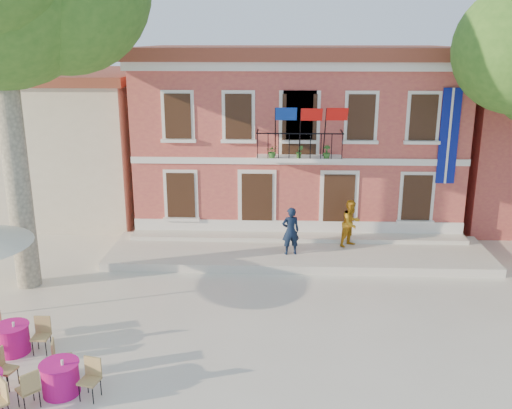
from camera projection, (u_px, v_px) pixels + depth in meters
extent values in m
plane|color=beige|center=(236.00, 309.00, 17.13)|extent=(90.00, 90.00, 0.00)
cube|color=#CB5F49|center=(296.00, 138.00, 25.66)|extent=(13.00, 8.00, 7.00)
cube|color=brown|center=(298.00, 52.00, 24.61)|extent=(13.50, 8.50, 0.50)
cube|color=silver|center=(301.00, 66.00, 20.93)|extent=(13.30, 0.35, 0.35)
cube|color=silver|center=(299.00, 158.00, 21.39)|extent=(3.20, 0.90, 0.15)
cube|color=black|center=(300.00, 134.00, 20.73)|extent=(3.20, 0.04, 0.04)
cube|color=navy|center=(449.00, 136.00, 21.33)|extent=(0.70, 0.05, 3.60)
cube|color=navy|center=(275.00, 114.00, 20.22)|extent=(0.76, 0.27, 0.47)
cube|color=red|center=(301.00, 114.00, 20.18)|extent=(0.76, 0.29, 0.47)
cube|color=red|center=(326.00, 114.00, 20.15)|extent=(0.76, 0.27, 0.47)
imported|color=#26591E|center=(272.00, 151.00, 21.05)|extent=(0.43, 0.37, 0.48)
imported|color=#26591E|center=(300.00, 152.00, 21.02)|extent=(0.26, 0.21, 0.48)
imported|color=#26591E|center=(327.00, 152.00, 20.98)|extent=(0.27, 0.27, 0.48)
cube|color=beige|center=(54.00, 144.00, 27.20)|extent=(9.00, 9.00, 6.00)
cube|color=brown|center=(47.00, 75.00, 26.30)|extent=(9.40, 9.40, 0.40)
cube|color=silver|center=(298.00, 253.00, 21.23)|extent=(14.00, 3.40, 0.30)
cylinder|color=#A59E84|center=(15.00, 163.00, 17.71)|extent=(0.77, 0.77, 8.19)
imported|color=black|center=(291.00, 231.00, 20.47)|extent=(0.72, 0.55, 1.76)
imported|color=orange|center=(351.00, 223.00, 21.29)|extent=(1.10, 1.08, 1.78)
cylinder|color=#C41268|center=(13.00, 339.00, 14.69)|extent=(0.84, 0.84, 0.75)
cylinder|color=#C41268|center=(11.00, 326.00, 14.59)|extent=(0.90, 0.90, 0.02)
cube|color=tan|center=(41.00, 336.00, 14.65)|extent=(0.42, 0.42, 0.95)
cube|color=tan|center=(9.00, 323.00, 15.30)|extent=(0.58, 0.58, 0.95)
cylinder|color=#C41268|center=(61.00, 379.00, 12.99)|extent=(0.84, 0.84, 0.75)
cylinder|color=#C41268|center=(59.00, 364.00, 12.88)|extent=(0.90, 0.90, 0.02)
cube|color=tan|center=(62.00, 358.00, 13.66)|extent=(0.52, 0.52, 0.95)
cube|color=tan|center=(28.00, 388.00, 12.46)|extent=(0.59, 0.59, 0.95)
cube|color=tan|center=(89.00, 380.00, 12.77)|extent=(0.51, 0.51, 0.95)
cube|color=tan|center=(6.00, 369.00, 13.19)|extent=(0.51, 0.51, 0.95)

